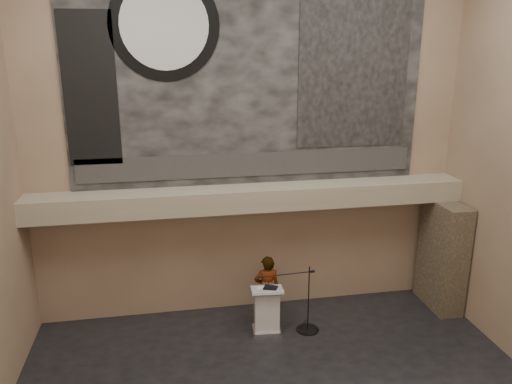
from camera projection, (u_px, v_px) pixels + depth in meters
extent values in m
cube|color=#806851|center=(250.00, 138.00, 11.41)|extent=(10.00, 0.02, 8.50)
cube|color=#806851|center=(423.00, 322.00, 3.87)|extent=(10.00, 0.02, 8.50)
cube|color=gray|center=(253.00, 198.00, 11.40)|extent=(10.00, 0.80, 0.50)
cylinder|color=#B2893D|center=(183.00, 214.00, 11.16)|extent=(0.04, 0.04, 0.06)
cylinder|color=#B2893D|center=(332.00, 205.00, 11.76)|extent=(0.04, 0.04, 0.06)
cube|color=black|center=(250.00, 73.00, 10.97)|extent=(8.00, 0.05, 5.00)
cube|color=#2A2A2A|center=(250.00, 165.00, 11.51)|extent=(7.76, 0.02, 0.55)
cylinder|color=black|center=(164.00, 25.00, 10.33)|extent=(2.30, 0.02, 2.30)
cylinder|color=silver|center=(164.00, 25.00, 10.32)|extent=(1.84, 0.02, 1.84)
cube|color=black|center=(354.00, 68.00, 11.32)|extent=(2.60, 0.02, 3.60)
cube|color=black|center=(90.00, 90.00, 10.43)|extent=(1.10, 0.02, 3.20)
cube|color=#3E3426|center=(442.00, 255.00, 12.24)|extent=(0.60, 1.40, 2.70)
cube|color=silver|center=(266.00, 330.00, 11.41)|extent=(0.66, 0.53, 0.08)
cube|color=silver|center=(267.00, 310.00, 11.26)|extent=(0.58, 0.43, 0.96)
cube|color=silver|center=(267.00, 290.00, 11.10)|extent=(0.74, 0.56, 0.13)
cube|color=black|center=(271.00, 288.00, 11.08)|extent=(0.37, 0.34, 0.04)
cube|color=white|center=(262.00, 290.00, 11.03)|extent=(0.31, 0.37, 0.00)
imported|color=white|center=(267.00, 289.00, 11.62)|extent=(0.64, 0.45, 1.66)
cylinder|color=black|center=(307.00, 329.00, 11.48)|extent=(0.52, 0.52, 0.02)
cylinder|color=black|center=(308.00, 299.00, 11.26)|extent=(0.03, 0.03, 1.59)
cylinder|color=black|center=(285.00, 274.00, 10.94)|extent=(1.23, 0.09, 0.02)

